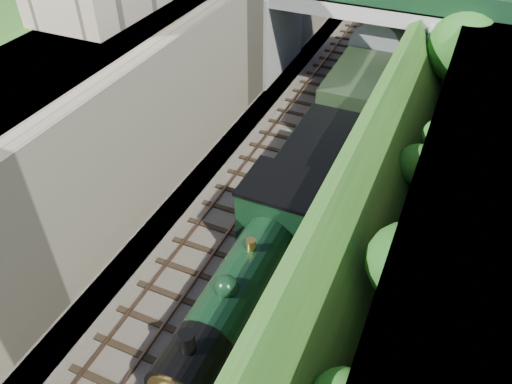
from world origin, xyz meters
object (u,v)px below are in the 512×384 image
at_px(tree, 465,50).
at_px(tender, 317,169).
at_px(road_bridge, 379,26).
at_px(locomotive, 249,280).

xyz_separation_m(tree, tender, (-4.71, -8.63, -3.03)).
height_order(road_bridge, locomotive, road_bridge).
height_order(road_bridge, tender, road_bridge).
xyz_separation_m(road_bridge, locomotive, (0.26, -18.84, -2.18)).
relative_size(road_bridge, tree, 2.42).
bearing_deg(locomotive, road_bridge, 90.78).
distance_m(road_bridge, tree, 5.76).
xyz_separation_m(road_bridge, tender, (0.26, -11.47, -2.46)).
bearing_deg(locomotive, tender, 90.00).
height_order(locomotive, tender, locomotive).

